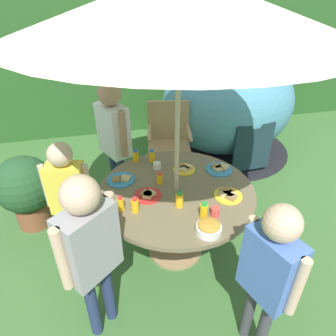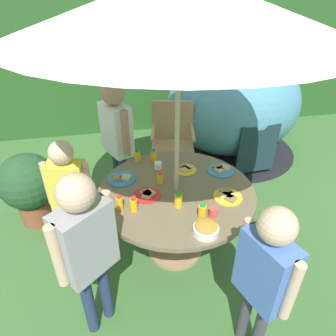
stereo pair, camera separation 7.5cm
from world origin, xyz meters
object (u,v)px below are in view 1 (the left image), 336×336
potted_plant (26,188)px  juice_bottle_mid_right (179,200)px  child_in_grey_shirt (89,243)px  juice_bottle_center_front (152,156)px  plate_back_edge (228,195)px  wooden_chair (169,138)px  snack_bowl (209,227)px  plate_far_right (219,169)px  juice_bottle_front_edge (204,210)px  juice_bottle_spot_a (160,178)px  juice_bottle_center_back (136,156)px  plate_near_left (148,195)px  cup_near (215,211)px  dome_tent (228,103)px  patio_umbrella (180,4)px  juice_bottle_spot_b (135,205)px  child_in_white_shirt (113,130)px  plate_near_right (184,169)px  child_in_blue_shirt (270,267)px  cup_far (157,166)px  garden_table (176,202)px  child_in_yellow_shirt (67,188)px  plate_mid_left (121,179)px  juice_bottle_far_left (121,204)px

potted_plant → juice_bottle_mid_right: (1.31, -0.91, 0.32)m
child_in_grey_shirt → juice_bottle_center_front: child_in_grey_shirt is taller
juice_bottle_mid_right → plate_back_edge: bearing=4.2°
wooden_chair → potted_plant: bearing=-150.4°
snack_bowl → plate_far_right: size_ratio=0.74×
juice_bottle_front_edge → plate_back_edge: bearing=34.9°
snack_bowl → juice_bottle_spot_a: juice_bottle_spot_a is taller
juice_bottle_center_front → juice_bottle_center_back: bearing=168.3°
plate_near_left → cup_near: bearing=-37.2°
dome_tent → juice_bottle_mid_right: size_ratio=15.30×
plate_far_right → patio_umbrella: bearing=-156.2°
dome_tent → potted_plant: 2.82m
potted_plant → juice_bottle_spot_b: size_ratio=6.32×
child_in_white_shirt → juice_bottle_mid_right: bearing=-5.9°
plate_near_left → plate_back_edge: bearing=-13.1°
plate_near_right → juice_bottle_mid_right: 0.52m
juice_bottle_front_edge → cup_near: (0.08, -0.00, -0.02)m
child_in_blue_shirt → plate_near_right: size_ratio=6.07×
wooden_chair → cup_far: 0.96m
juice_bottle_front_edge → juice_bottle_spot_b: size_ratio=1.03×
juice_bottle_center_front → juice_bottle_mid_right: juice_bottle_mid_right is taller
garden_table → plate_back_edge: 0.45m
juice_bottle_front_edge → juice_bottle_spot_a: size_ratio=1.20×
juice_bottle_center_front → snack_bowl: bearing=-78.9°
dome_tent → cup_far: bearing=-135.5°
dome_tent → juice_bottle_center_back: (-1.49, -1.29, 0.06)m
child_in_white_shirt → child_in_yellow_shirt: 0.85m
plate_near_right → plate_near_left: bearing=-141.3°
plate_near_left → juice_bottle_front_edge: (0.36, -0.33, 0.05)m
plate_mid_left → juice_bottle_mid_right: bearing=-48.2°
juice_bottle_center_front → juice_bottle_center_back: (-0.15, 0.03, -0.00)m
juice_bottle_mid_right → juice_bottle_spot_a: 0.34m
plate_near_right → plate_back_edge: bearing=-62.8°
dome_tent → juice_bottle_mid_right: (-1.25, -2.04, 0.07)m
wooden_chair → potted_plant: (-1.57, -0.54, -0.10)m
juice_bottle_front_edge → cup_far: (-0.20, 0.72, -0.03)m
wooden_chair → juice_bottle_far_left: size_ratio=7.97×
potted_plant → plate_far_right: (1.80, -0.49, 0.27)m
child_in_yellow_shirt → plate_mid_left: bearing=17.9°
juice_bottle_spot_a → juice_bottle_far_left: bearing=-142.2°
plate_near_right → juice_bottle_far_left: size_ratio=1.65×
plate_near_left → juice_bottle_center_back: 0.57m
dome_tent → juice_bottle_far_left: dome_tent is taller
child_in_blue_shirt → plate_back_edge: size_ratio=5.35×
dome_tent → snack_bowl: 2.61m
child_in_white_shirt → juice_bottle_center_front: (0.32, -0.40, -0.12)m
plate_near_right → potted_plant: bearing=164.3°
plate_mid_left → child_in_grey_shirt: bearing=-107.7°
garden_table → child_in_yellow_shirt: child_in_yellow_shirt is taller
wooden_chair → child_in_blue_shirt: size_ratio=0.80×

